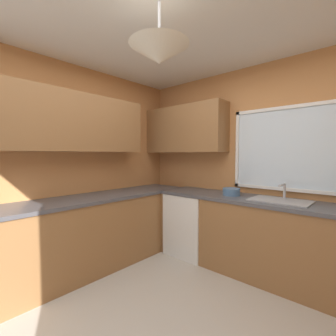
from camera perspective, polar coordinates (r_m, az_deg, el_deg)
room_shell at (r=2.31m, az=-0.98°, el=11.02°), size 3.56×3.72×2.62m
counter_run_left at (r=3.06m, az=-22.17°, el=-15.34°), size 0.65×3.33×0.90m
counter_run_back at (r=3.08m, az=21.43°, el=-15.22°), size 2.65×0.65×0.90m
dishwasher at (r=3.49m, az=5.91°, el=-13.20°), size 0.60×0.60×0.85m
sink_assembly at (r=2.91m, az=25.50°, el=-7.06°), size 0.61×0.40×0.19m
bowl at (r=3.11m, az=15.07°, el=-5.57°), size 0.21×0.21×0.09m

